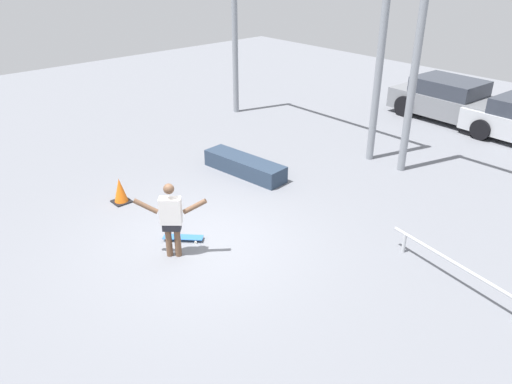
{
  "coord_description": "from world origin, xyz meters",
  "views": [
    {
      "loc": [
        7.12,
        -4.88,
        5.49
      ],
      "look_at": [
        -0.03,
        1.49,
        0.7
      ],
      "focal_mm": 35.0,
      "sensor_mm": 36.0,
      "label": 1
    }
  ],
  "objects": [
    {
      "name": "grind_box",
      "position": [
        -2.1,
        2.94,
        0.22
      ],
      "size": [
        2.48,
        0.9,
        0.44
      ],
      "primitive_type": "cube",
      "rotation": [
        0.0,
        0.0,
        0.11
      ],
      "color": "#28384C",
      "rests_on": "ground_plane"
    },
    {
      "name": "grind_rail",
      "position": [
        4.03,
        2.62,
        0.36
      ],
      "size": [
        2.88,
        0.56,
        0.44
      ],
      "rotation": [
        0.0,
        0.0,
        -0.17
      ],
      "color": "#B7BABF",
      "rests_on": "ground_plane"
    },
    {
      "name": "ground_plane",
      "position": [
        0.0,
        0.0,
        0.0
      ],
      "size": [
        36.0,
        36.0,
        0.0
      ],
      "primitive_type": "plane",
      "color": "slate"
    },
    {
      "name": "skateboard",
      "position": [
        -0.41,
        -0.17,
        0.06
      ],
      "size": [
        0.73,
        0.72,
        0.08
      ],
      "rotation": [
        0.0,
        0.0,
        0.77
      ],
      "color": "#2D66B2",
      "rests_on": "ground_plane"
    },
    {
      "name": "parked_car_grey",
      "position": [
        -0.87,
        11.15,
        0.68
      ],
      "size": [
        4.07,
        2.1,
        1.38
      ],
      "rotation": [
        0.0,
        0.0,
        -0.05
      ],
      "color": "slate",
      "rests_on": "ground_plane"
    },
    {
      "name": "traffic_cone",
      "position": [
        -2.79,
        -0.3,
        0.3
      ],
      "size": [
        0.4,
        0.4,
        0.61
      ],
      "color": "black",
      "rests_on": "ground_plane"
    },
    {
      "name": "skateboarder",
      "position": [
        -0.06,
        -0.62,
        0.85
      ],
      "size": [
        1.0,
        1.09,
        1.55
      ],
      "rotation": [
        0.0,
        0.0,
        0.83
      ],
      "color": "brown",
      "rests_on": "ground_plane"
    },
    {
      "name": "canopy_support_left",
      "position": [
        -3.48,
        6.25,
        3.48
      ],
      "size": [
        6.13,
        0.2,
        5.59
      ],
      "color": "gray",
      "rests_on": "ground_plane"
    }
  ]
}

